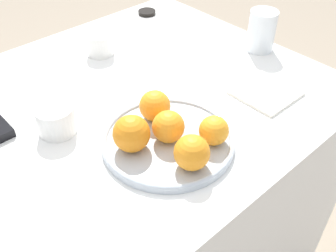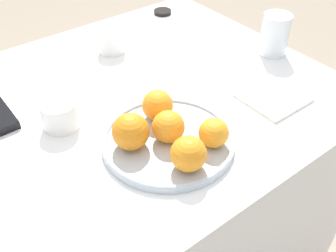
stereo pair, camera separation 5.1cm
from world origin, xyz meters
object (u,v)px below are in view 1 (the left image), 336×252
object	(u,v)px
orange_3	(192,153)
soy_dish	(147,12)
orange_0	(168,127)
orange_4	(214,130)
cup_0	(57,120)
cup_1	(100,44)
water_glass	(262,31)
orange_1	(155,106)
napkin	(266,93)
fruit_platter	(168,140)
orange_2	(132,133)

from	to	relation	value
orange_3	soy_dish	distance (m)	0.75
orange_0	orange_4	size ratio (longest dim) A/B	1.09
cup_0	cup_1	distance (m)	0.35
water_glass	cup_0	bearing A→B (deg)	173.90
orange_0	orange_1	bearing A→B (deg)	70.51
soy_dish	orange_3	bearing A→B (deg)	-123.20
orange_4	orange_3	bearing A→B (deg)	-167.19
cup_1	napkin	world-z (taller)	cup_1
orange_3	soy_dish	size ratio (longest dim) A/B	1.20
fruit_platter	cup_1	size ratio (longest dim) A/B	3.67
orange_0	orange_4	bearing A→B (deg)	-47.60
fruit_platter	napkin	distance (m)	0.31
orange_0	orange_2	xyz separation A→B (m)	(-0.07, 0.03, 0.00)
water_glass	napkin	xyz separation A→B (m)	(-0.17, -0.15, -0.06)
orange_0	fruit_platter	bearing A→B (deg)	134.11
orange_0	water_glass	world-z (taller)	water_glass
napkin	orange_4	bearing A→B (deg)	-170.25
water_glass	orange_2	bearing A→B (deg)	-170.17
cup_1	orange_2	bearing A→B (deg)	-115.82
orange_3	water_glass	size ratio (longest dim) A/B	0.61
fruit_platter	napkin	xyz separation A→B (m)	(0.31, -0.03, -0.01)
fruit_platter	cup_1	xyz separation A→B (m)	(0.12, 0.42, 0.02)
fruit_platter	orange_1	distance (m)	0.09
orange_3	napkin	bearing A→B (deg)	10.54
orange_3	orange_4	xyz separation A→B (m)	(0.08, 0.02, -0.00)
cup_0	cup_1	world-z (taller)	cup_0
orange_2	water_glass	xyz separation A→B (m)	(0.55, 0.10, 0.01)
soy_dish	water_glass	bearing A→B (deg)	-77.99
cup_0	orange_1	bearing A→B (deg)	-33.96
orange_1	orange_2	size ratio (longest dim) A/B	0.90
cup_0	soy_dish	world-z (taller)	cup_0
orange_1	orange_4	xyz separation A→B (m)	(0.04, -0.14, -0.00)
cup_1	napkin	size ratio (longest dim) A/B	0.55
orange_4	orange_2	bearing A→B (deg)	143.67
cup_1	soy_dish	distance (m)	0.30
fruit_platter	orange_3	distance (m)	0.10
orange_4	water_glass	bearing A→B (deg)	25.30
orange_2	cup_0	distance (m)	0.18
orange_1	napkin	xyz separation A→B (m)	(0.28, -0.10, -0.04)
napkin	cup_1	bearing A→B (deg)	113.02
orange_0	soy_dish	size ratio (longest dim) A/B	1.15
orange_3	water_glass	distance (m)	0.54
fruit_platter	cup_0	bearing A→B (deg)	128.33
orange_2	orange_3	bearing A→B (deg)	-66.09
orange_4	cup_0	distance (m)	0.34
fruit_platter	orange_4	bearing A→B (deg)	-47.59
orange_0	napkin	distance (m)	0.31
soy_dish	orange_2	bearing A→B (deg)	-132.38
orange_2	soy_dish	distance (m)	0.69
fruit_platter	orange_1	size ratio (longest dim) A/B	4.09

